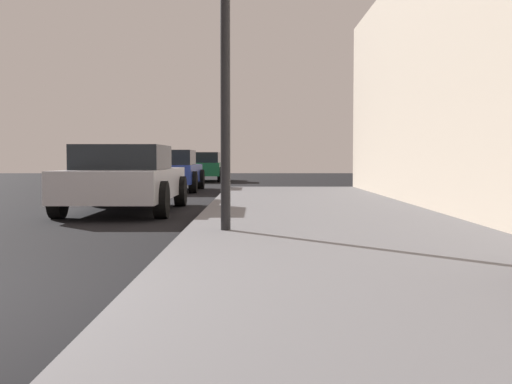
% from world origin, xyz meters
% --- Properties ---
extents(sidewalk, '(4.00, 32.00, 0.15)m').
position_xyz_m(sidewalk, '(4.00, 0.00, 0.07)').
color(sidewalk, slate).
rests_on(sidewalk, ground_plane).
extents(car_silver, '(1.98, 4.49, 1.27)m').
position_xyz_m(car_silver, '(0.40, 8.35, 0.65)').
color(car_silver, '#B7B7BF').
rests_on(car_silver, ground_plane).
extents(car_blue, '(1.96, 4.12, 1.27)m').
position_xyz_m(car_blue, '(0.19, 16.34, 0.64)').
color(car_blue, '#233899').
rests_on(car_blue, ground_plane).
extents(car_green, '(2.02, 4.16, 1.27)m').
position_xyz_m(car_green, '(0.48, 24.96, 0.65)').
color(car_green, '#196638').
rests_on(car_green, ground_plane).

